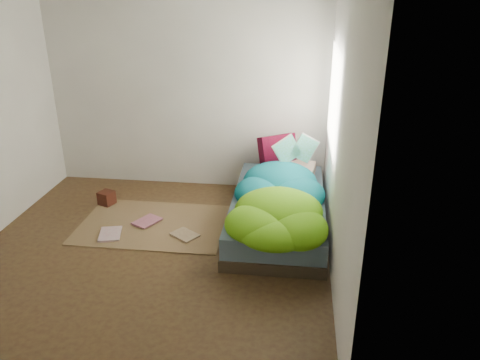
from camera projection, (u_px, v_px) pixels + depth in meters
name	position (u px, v px, depth m)	size (l,w,h in m)	color
ground	(152.00, 252.00, 4.67)	(3.50, 3.50, 0.00)	#3F2518
room_walls	(140.00, 90.00, 4.04)	(3.54, 3.54, 2.62)	silver
bed	(278.00, 211.00, 5.12)	(1.00, 2.00, 0.34)	#332B1C
duvet	(278.00, 191.00, 4.79)	(0.96, 1.84, 0.34)	#08787D
rug	(153.00, 224.00, 5.19)	(1.60, 1.10, 0.01)	brown
pillow_floral	(290.00, 171.00, 5.59)	(0.56, 0.35, 0.13)	beige
pillow_magenta	(278.00, 154.00, 5.65)	(0.45, 0.14, 0.45)	#490417
open_book	(297.00, 141.00, 5.31)	(0.45, 0.10, 0.28)	green
wooden_box	(107.00, 198.00, 5.62)	(0.16, 0.16, 0.16)	black
floor_book_a	(99.00, 235.00, 4.94)	(0.22, 0.30, 0.02)	beige
floor_book_b	(140.00, 219.00, 5.26)	(0.22, 0.29, 0.03)	#B16683
floor_book_c	(177.00, 239.00, 4.87)	(0.20, 0.28, 0.02)	tan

